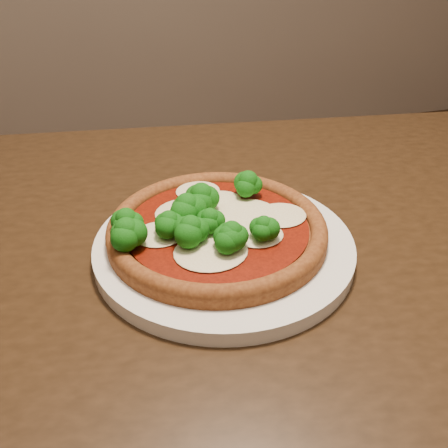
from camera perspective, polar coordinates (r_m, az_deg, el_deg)
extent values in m
cube|color=black|center=(0.64, 3.43, -2.80)|extent=(1.42, 0.96, 0.04)
cylinder|color=white|center=(0.60, 0.00, -2.50)|extent=(0.31, 0.31, 0.02)
cylinder|color=brown|center=(0.59, -0.79, -0.90)|extent=(0.26, 0.26, 0.01)
torus|color=brown|center=(0.59, -0.79, -0.34)|extent=(0.26, 0.26, 0.02)
cylinder|color=maroon|center=(0.59, -0.79, -0.30)|extent=(0.22, 0.22, 0.00)
ellipsoid|color=#F6EEC4|center=(0.61, 6.50, 1.03)|extent=(0.06, 0.06, 0.01)
ellipsoid|color=#F6EEC4|center=(0.54, -1.52, -3.16)|extent=(0.08, 0.07, 0.01)
ellipsoid|color=#F6EEC4|center=(0.64, -0.48, 2.69)|extent=(0.06, 0.05, 0.00)
ellipsoid|color=#F6EEC4|center=(0.57, 3.94, -1.23)|extent=(0.06, 0.05, 0.00)
ellipsoid|color=#F6EEC4|center=(0.59, -1.19, 0.08)|extent=(0.09, 0.08, 0.01)
ellipsoid|color=#F6EEC4|center=(0.61, 2.36, 1.04)|extent=(0.09, 0.08, 0.01)
ellipsoid|color=#F6EEC4|center=(0.61, -4.38, 1.33)|extent=(0.08, 0.07, 0.01)
ellipsoid|color=#F6EEC4|center=(0.58, -7.38, -1.15)|extent=(0.06, 0.05, 0.00)
ellipsoid|color=#F6EEC4|center=(0.66, -3.01, 3.81)|extent=(0.06, 0.05, 0.00)
ellipsoid|color=#167B13|center=(0.57, -11.11, 0.44)|extent=(0.04, 0.04, 0.04)
ellipsoid|color=#167B13|center=(0.55, 4.56, -0.26)|extent=(0.04, 0.04, 0.03)
ellipsoid|color=#167B13|center=(0.56, -1.60, 0.61)|extent=(0.04, 0.04, 0.03)
ellipsoid|color=#167B13|center=(0.55, -11.09, -0.81)|extent=(0.05, 0.05, 0.04)
ellipsoid|color=#167B13|center=(0.53, 0.54, -1.42)|extent=(0.04, 0.04, 0.03)
ellipsoid|color=#167B13|center=(0.58, -4.28, 1.99)|extent=(0.05, 0.05, 0.04)
ellipsoid|color=#167B13|center=(0.60, -2.60, 3.24)|extent=(0.05, 0.05, 0.04)
ellipsoid|color=#167B13|center=(0.56, -6.32, 0.26)|extent=(0.04, 0.04, 0.03)
ellipsoid|color=#167B13|center=(0.64, 2.76, 4.82)|extent=(0.04, 0.04, 0.04)
ellipsoid|color=#167B13|center=(0.54, -3.83, -0.50)|extent=(0.04, 0.04, 0.04)
ellipsoid|color=#167B13|center=(0.54, 0.88, -1.09)|extent=(0.04, 0.04, 0.04)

